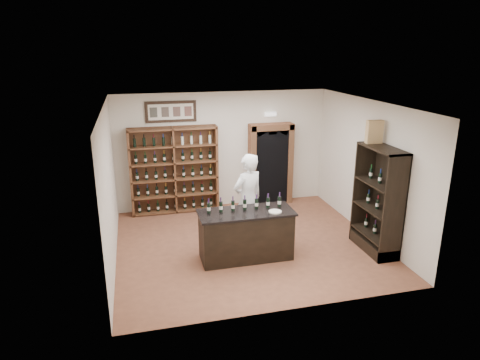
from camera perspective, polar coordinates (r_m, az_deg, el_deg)
name	(u,v)px	position (r m, az deg, el deg)	size (l,w,h in m)	color
floor	(248,244)	(9.36, 1.03, -8.48)	(5.50, 5.50, 0.00)	brown
ceiling	(248,104)	(8.48, 1.14, 10.05)	(5.50, 5.50, 0.00)	white
wall_back	(223,150)	(11.15, -2.29, 4.01)	(5.50, 0.04, 3.00)	silver
wall_left	(109,188)	(8.54, -17.04, -1.02)	(0.04, 5.00, 3.00)	silver
wall_right	(368,169)	(9.86, 16.70, 1.46)	(0.04, 5.00, 3.00)	silver
wine_shelf	(174,170)	(10.91, -8.78, 1.33)	(2.20, 0.38, 2.20)	brown
framed_picture	(171,112)	(10.74, -9.21, 8.99)	(1.25, 0.04, 0.52)	black
arched_doorway	(270,162)	(11.39, 4.08, 2.40)	(1.17, 0.35, 2.17)	black
emergency_light	(270,114)	(11.22, 4.08, 8.75)	(0.30, 0.10, 0.10)	white
tasting_counter	(246,235)	(8.57, 0.80, -7.36)	(1.88, 0.78, 1.00)	black
counter_bottle_0	(209,208)	(8.28, -4.19, -3.72)	(0.07, 0.07, 0.30)	black
counter_bottle_1	(221,207)	(8.32, -2.56, -3.58)	(0.07, 0.07, 0.30)	black
counter_bottle_2	(233,206)	(8.37, -0.95, -3.44)	(0.07, 0.07, 0.30)	black
counter_bottle_3	(245,205)	(8.43, 0.64, -3.30)	(0.07, 0.07, 0.30)	black
counter_bottle_4	(256,204)	(8.49, 2.21, -3.15)	(0.07, 0.07, 0.30)	black
counter_bottle_5	(268,202)	(8.55, 3.76, -3.01)	(0.07, 0.07, 0.30)	black
counter_bottle_6	(279,201)	(8.63, 5.28, -2.87)	(0.07, 0.07, 0.30)	black
side_cabinet	(378,216)	(9.26, 17.89, -4.58)	(0.48, 1.20, 2.20)	black
shopkeeper	(248,200)	(9.03, 1.05, -2.62)	(0.73, 0.48, 1.99)	silver
plate	(275,212)	(8.37, 4.70, -4.23)	(0.25, 0.25, 0.02)	beige
wine_crate	(374,132)	(9.10, 17.48, 6.15)	(0.33, 0.14, 0.47)	tan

